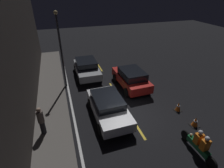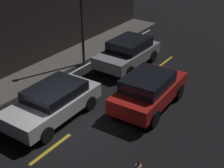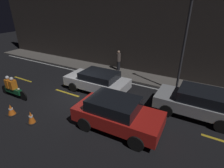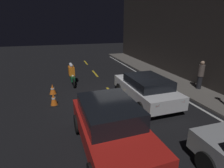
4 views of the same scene
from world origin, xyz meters
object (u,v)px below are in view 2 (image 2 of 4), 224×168
Objects in this scene: sedan_white at (53,101)px; traffic_cone_mid at (138,167)px; taxi_red at (149,89)px; street_lamp at (81,7)px; hatchback_silver at (128,52)px.

traffic_cone_mid is (-0.91, -4.49, -0.40)m from sedan_white.
taxi_red is 4.20m from traffic_cone_mid.
street_lamp reaches higher than taxi_red.
hatchback_silver is 6.18× the size of traffic_cone_mid.
sedan_white is 1.04× the size of hatchback_silver.
traffic_cone_mid is 9.17m from street_lamp.
sedan_white is at bearing -154.48° from street_lamp.
sedan_white is 1.04× the size of taxi_red.
hatchback_silver is (6.01, 0.22, 0.05)m from sedan_white.
hatchback_silver is at bearing -178.82° from sedan_white.
taxi_red is 4.31m from hatchback_silver.
traffic_cone_mid is at bearing -157.10° from taxi_red.
taxi_red is 0.70× the size of street_lamp.
sedan_white is 6.01m from hatchback_silver.
street_lamp reaches higher than traffic_cone_mid.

